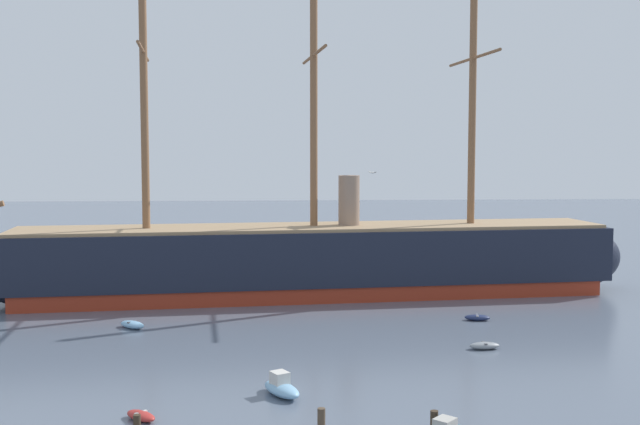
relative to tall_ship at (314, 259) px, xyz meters
name	(u,v)px	position (x,y,z in m)	size (l,w,h in m)	color
tall_ship	(314,259)	(0.00, 0.00, 0.00)	(73.51, 17.75, 35.36)	maroon
dinghy_foreground_left	(141,416)	(-11.77, -36.24, -3.59)	(2.22, 2.15, 0.51)	#B22D28
motorboat_near_centre	(281,388)	(-3.86, -32.40, -3.34)	(2.93, 3.72, 1.45)	#7FB2D6
dinghy_mid_right	(485,346)	(11.66, -22.29, -3.58)	(2.34, 1.08, 0.55)	gray
dinghy_alongside_bow	(132,325)	(-16.16, -13.56, -3.53)	(2.78, 2.62, 0.63)	#7FB2D6
dinghy_alongside_stern	(477,318)	(13.76, -12.52, -3.59)	(2.37, 1.39, 0.52)	#1E284C
dinghy_far_right	(576,288)	(28.38, 1.59, -3.61)	(2.21, 1.80, 0.48)	silver
motorboat_distant_centre	(284,267)	(-2.81, 15.27, -3.18)	(4.67, 2.28, 1.90)	gold
mooring_piling_nearest	(434,424)	(4.01, -39.97, -3.12)	(0.42, 0.42, 1.47)	#382B1E
seagull_in_flight	(373,173)	(2.10, -29.54, 9.76)	(0.46, 0.99, 0.13)	silver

